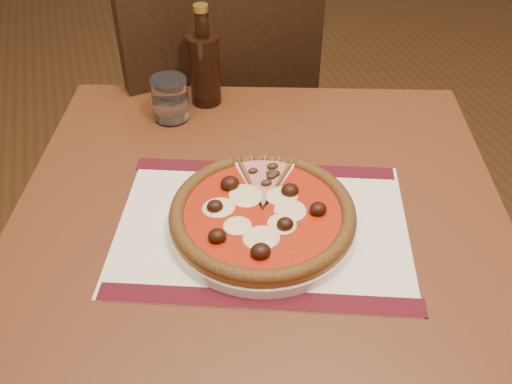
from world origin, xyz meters
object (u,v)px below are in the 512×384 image
water_glass (170,99)px  plate (263,222)px  table (259,257)px  chair_far (213,115)px  pizza (263,213)px  bottle (205,66)px

water_glass → plate: bearing=-77.6°
table → chair_far: chair_far is taller
water_glass → pizza: bearing=-77.6°
table → bottle: bottle is taller
pizza → water_glass: bearing=102.4°
table → water_glass: 0.36m
bottle → plate: bearing=-90.5°
table → water_glass: water_glass is taller
plate → water_glass: bearing=102.4°
bottle → chair_far: bearing=75.5°
plate → pizza: pizza is taller
plate → bottle: bottle is taller
table → water_glass: size_ratio=11.84×
chair_far → water_glass: 0.39m
plate → bottle: bearing=89.5°
plate → pizza: bearing=-109.5°
pizza → plate: bearing=70.5°
plate → water_glass: water_glass is taller
chair_far → plate: chair_far is taller
plate → pizza: 0.02m
water_glass → chair_far: bearing=62.7°
water_glass → bottle: (0.08, 0.04, 0.04)m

